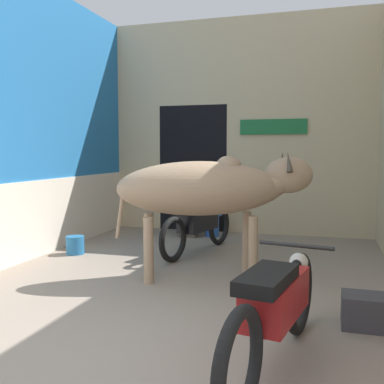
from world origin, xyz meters
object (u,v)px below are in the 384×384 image
object	(u,v)px
motorcycle_near	(276,306)
bucket	(75,245)
motorcycle_far	(198,224)
plastic_stool	(212,224)
shopkeeper_seated	(190,200)
crate	(369,312)
cow	(211,189)

from	to	relation	value
motorcycle_near	bucket	size ratio (longest dim) A/B	7.79
motorcycle_near	motorcycle_far	world-z (taller)	motorcycle_near
plastic_stool	shopkeeper_seated	bearing A→B (deg)	-167.36
bucket	shopkeeper_seated	bearing A→B (deg)	56.36
shopkeeper_seated	bucket	world-z (taller)	shopkeeper_seated
shopkeeper_seated	plastic_stool	bearing A→B (deg)	12.64
shopkeeper_seated	crate	bearing A→B (deg)	-53.05
bucket	motorcycle_near	bearing A→B (deg)	-40.25
cow	motorcycle_far	size ratio (longest dim) A/B	1.22
bucket	motorcycle_far	bearing A→B (deg)	19.37
motorcycle_near	bucket	world-z (taller)	motorcycle_near
cow	motorcycle_far	world-z (taller)	cow
cow	plastic_stool	xyz separation A→B (m)	(-0.60, 2.50, -0.83)
cow	crate	world-z (taller)	cow
motorcycle_far	plastic_stool	size ratio (longest dim) A/B	4.71
bucket	plastic_stool	bearing A→B (deg)	50.09
cow	motorcycle_far	distance (m)	1.45
crate	bucket	world-z (taller)	crate
crate	bucket	size ratio (longest dim) A/B	1.69
motorcycle_far	crate	xyz separation A→B (m)	(2.15, -2.30, -0.28)
motorcycle_far	bucket	bearing A→B (deg)	-160.63
motorcycle_near	motorcycle_far	size ratio (longest dim) A/B	1.06
cow	shopkeeper_seated	xyz separation A→B (m)	(-0.98, 2.42, -0.42)
cow	plastic_stool	world-z (taller)	cow
cow	crate	bearing A→B (deg)	-33.33
motorcycle_near	plastic_stool	distance (m)	4.83
shopkeeper_seated	bucket	xyz separation A→B (m)	(-1.20, -1.80, -0.50)
motorcycle_far	cow	bearing A→B (deg)	-67.74
shopkeeper_seated	bucket	bearing A→B (deg)	-123.64
cow	crate	distance (m)	2.18
cow	shopkeeper_seated	distance (m)	2.64
motorcycle_near	shopkeeper_seated	world-z (taller)	shopkeeper_seated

